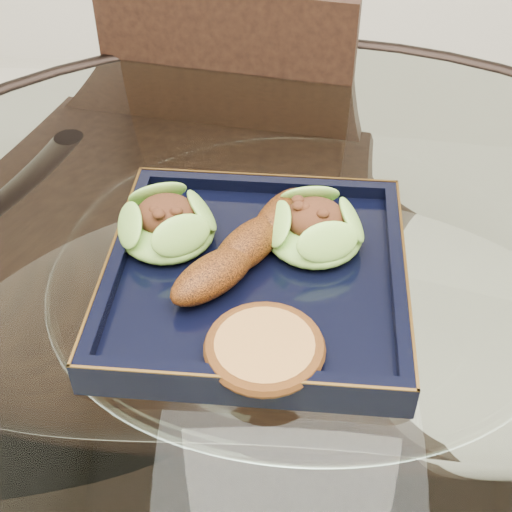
{
  "coord_description": "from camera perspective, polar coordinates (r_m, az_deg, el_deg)",
  "views": [
    {
      "loc": [
        -0.01,
        -0.45,
        1.22
      ],
      "look_at": [
        -0.04,
        0.03,
        0.8
      ],
      "focal_mm": 50.0,
      "sensor_mm": 36.0,
      "label": 1
    }
  ],
  "objects": [
    {
      "name": "dining_table",
      "position": [
        0.77,
        2.89,
        -12.77
      ],
      "size": [
        1.13,
        1.13,
        0.77
      ],
      "color": "white",
      "rests_on": "ground"
    },
    {
      "name": "dining_chair",
      "position": [
        1.1,
        -3.57,
        -0.45
      ],
      "size": [
        0.44,
        0.44,
        0.87
      ],
      "rotation": [
        0.0,
        0.0,
        -0.19
      ],
      "color": "#321C10",
      "rests_on": "ground"
    },
    {
      "name": "navy_plate",
      "position": [
        0.66,
        0.0,
        -1.96
      ],
      "size": [
        0.28,
        0.28,
        0.02
      ],
      "primitive_type": "cube",
      "rotation": [
        0.0,
        0.0,
        -0.04
      ],
      "color": "black",
      "rests_on": "dining_table"
    },
    {
      "name": "lettuce_wrap_left",
      "position": [
        0.68,
        -7.13,
        2.34
      ],
      "size": [
        0.09,
        0.09,
        0.03
      ],
      "primitive_type": "ellipsoid",
      "rotation": [
        0.0,
        0.0,
        0.03
      ],
      "color": "olive",
      "rests_on": "navy_plate"
    },
    {
      "name": "lettuce_wrap_right",
      "position": [
        0.67,
        4.68,
        2.03
      ],
      "size": [
        0.11,
        0.11,
        0.03
      ],
      "primitive_type": "ellipsoid",
      "rotation": [
        0.0,
        0.0,
        -0.21
      ],
      "color": "#5C9B2D",
      "rests_on": "navy_plate"
    },
    {
      "name": "roasted_plantain",
      "position": [
        0.65,
        -0.6,
        0.91
      ],
      "size": [
        0.14,
        0.17,
        0.03
      ],
      "primitive_type": "ellipsoid",
      "rotation": [
        0.0,
        0.0,
        0.97
      ],
      "color": "#682E0B",
      "rests_on": "navy_plate"
    },
    {
      "name": "crumb_patty",
      "position": [
        0.57,
        0.69,
        -7.5
      ],
      "size": [
        0.09,
        0.09,
        0.02
      ],
      "primitive_type": "cylinder",
      "rotation": [
        0.0,
        0.0,
        0.08
      ],
      "color": "#B07C3A",
      "rests_on": "navy_plate"
    }
  ]
}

